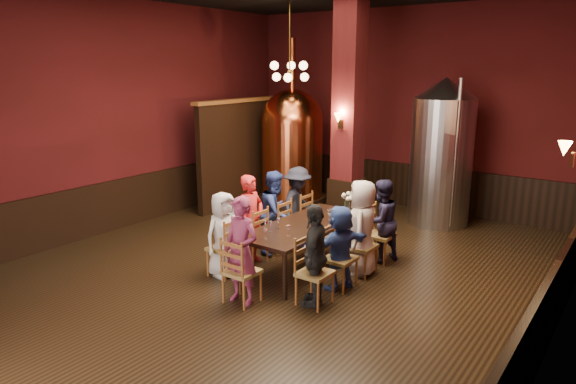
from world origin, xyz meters
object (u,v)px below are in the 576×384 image
Objects in this scene: dining_table at (305,228)px; person_2 at (276,212)px; person_0 at (224,234)px; rose_vase at (347,199)px; steel_vessel at (442,152)px; person_1 at (251,220)px; copper_kettle at (292,145)px.

dining_table is 0.91m from person_2.
person_0 is 3.77× the size of rose_vase.
steel_vessel is at bearing -10.22° from person_0.
dining_table is at bearing -70.54° from person_1.
steel_vessel is (1.73, 3.34, 0.77)m from person_2.
person_1 is at bearing -158.78° from dining_table.
person_1 is 0.50× the size of steel_vessel.
person_0 is at bearing 178.24° from person_1.
person_0 is 0.90× the size of person_1.
person_0 is 4.63m from copper_kettle.
steel_vessel is (0.88, 3.68, 0.81)m from dining_table.
person_1 reaches higher than person_2.
person_1 is 4.43m from steel_vessel.
person_1 reaches higher than rose_vase.
rose_vase is at bearing -104.18° from steel_vessel.
dining_table is 0.63× the size of copper_kettle.
person_1 is 0.39× the size of copper_kettle.
copper_kettle reaches higher than person_0.
dining_table is at bearing -124.96° from person_2.
person_2 is at bearing 9.76° from person_0.
copper_kettle reaches higher than dining_table.
dining_table is 1.31m from person_0.
copper_kettle is at bearing 17.06° from person_2.
person_0 is at bearing -68.16° from copper_kettle.
copper_kettle is 10.65× the size of rose_vase.
person_2 is (-0.85, 0.34, 0.04)m from dining_table.
person_2 is 1.27m from rose_vase.
rose_vase is (1.06, 1.99, 0.31)m from person_0.
rose_vase is (1.06, 1.32, 0.23)m from person_1.
person_2 reaches higher than dining_table.
steel_vessel is at bearing 7.02° from copper_kettle.
person_0 is 0.35× the size of copper_kettle.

